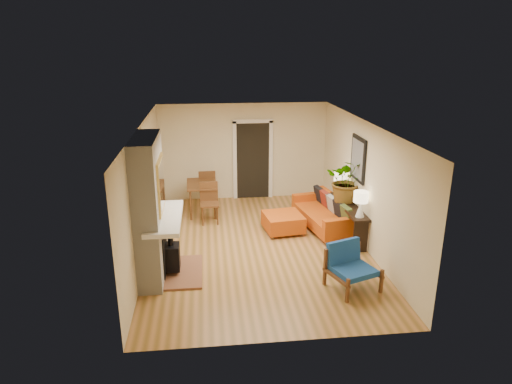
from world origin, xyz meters
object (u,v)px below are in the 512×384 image
Objects in this scene: console_table at (349,211)px; houseplant at (347,180)px; ottoman at (283,222)px; dining_table at (205,189)px; sofa at (327,214)px; blue_chair at (350,264)px; lamp_near at (361,201)px; lamp_far at (340,180)px.

houseplant reaches higher than console_table.
console_table is (1.39, -0.38, 0.34)m from ottoman.
dining_table is 3.61m from console_table.
houseplant is (-0.01, 0.21, 0.65)m from console_table.
sofa is 2.13× the size of blue_chair.
lamp_near is 0.54× the size of houseplant.
sofa is 3.84× the size of lamp_near.
houseplant reaches higher than ottoman.
lamp_far is 0.54× the size of houseplant.
ottoman is at bearing -38.81° from dining_table.
ottoman is 2.65m from blue_chair.
houseplant is (-0.01, -0.54, 0.17)m from lamp_far.
lamp_near is (0.34, -1.22, 0.72)m from sofa.
dining_table is 3.55m from houseplant.
ottoman is at bearing -172.52° from sofa.
dining_table is 4.03m from lamp_near.
dining_table is 1.78× the size of houseplant.
lamp_far is at bearing 14.78° from ottoman.
blue_chair is 2.57m from houseplant.
lamp_far is at bearing -18.32° from dining_table.
lamp_far reaches higher than ottoman.
blue_chair is 2.25m from console_table.
dining_table is 3.32× the size of lamp_far.
dining_table reaches higher than console_table.
sofa is 1.06m from ottoman.
blue_chair is at bearing -102.52° from lamp_far.
console_table is (0.65, 2.15, 0.14)m from blue_chair.
lamp_near is (3.14, -2.49, 0.43)m from dining_table.
lamp_near is 1.45m from lamp_far.
blue_chair reaches higher than ottoman.
console_table is 1.84× the size of houseplant.
sofa is 1.46m from lamp_near.
houseplant is at bearing 74.96° from blue_chair.
sofa is 3.08m from dining_table.
dining_table is at bearing 150.32° from console_table.
blue_chair is 1.80× the size of lamp_near.
ottoman is 0.92× the size of houseplant.
lamp_far reaches higher than console_table.
houseplant is at bearing 92.73° from console_table.
houseplant reaches higher than lamp_far.
console_table reaches higher than ottoman.
blue_chair is (-0.30, -2.67, 0.09)m from sofa.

